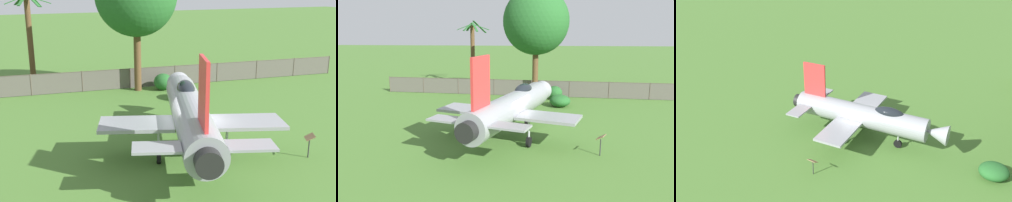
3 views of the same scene
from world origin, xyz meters
The scene contains 8 objects.
ground_plane centered at (0.00, 0.00, 0.00)m, with size 200.00×200.00×0.00m, color #47722D.
display_jet centered at (0.12, 0.34, 1.95)m, with size 8.58×11.74×5.27m.
shade_tree centered at (1.51, 12.44, 7.04)m, with size 5.99×5.34×10.11m.
palm_tree centered at (-5.50, 19.34, 3.69)m, with size 3.64×3.76×7.22m.
perimeter_fence centered at (2.95, 13.09, 0.84)m, with size 32.64×2.74×1.58m.
shrub_near_fence centered at (3.32, 11.86, 0.62)m, with size 1.41×1.47×1.25m.
shrub_by_tree centered at (3.60, 8.91, 0.50)m, with size 1.75×1.88×1.00m.
info_plaque centered at (4.88, -2.50, 0.85)m, with size 0.63×0.71×1.14m.
Camera 2 is at (1.31, -20.38, 6.69)m, focal length 37.81 mm.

